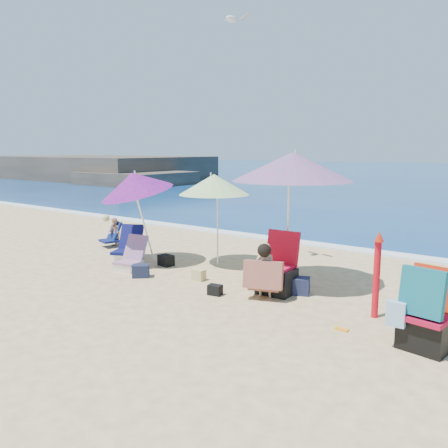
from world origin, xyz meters
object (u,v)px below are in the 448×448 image
Objects in this scene: camp_chair_left at (277,275)px; seagull at (232,19)px; umbrella_striped at (214,185)px; furled_umbrella at (377,271)px; umbrella_blue at (135,183)px; chair_navy at (129,250)px; umbrella_turquoise at (292,167)px; camp_chair_right at (425,319)px; person_center at (265,272)px; chair_rainbow at (130,261)px; person_left at (114,232)px.

seagull is (-1.75, 1.08, 4.70)m from camp_chair_left.
furled_umbrella is (3.80, -1.03, -1.02)m from umbrella_striped.
umbrella_blue is (-1.45, -0.89, 0.02)m from umbrella_striped.
chair_navy is at bearing 177.48° from camp_chair_left.
umbrella_turquoise is at bearing 8.73° from umbrella_blue.
camp_chair_right is at bearing -8.18° from umbrella_blue.
camp_chair_left is at bearing 86.96° from person_center.
umbrella_blue is 1.65m from chair_navy.
camp_chair_right is 6.67m from seagull.
umbrella_striped reaches higher than chair_rainbow.
chair_navy is 1.01m from chair_rainbow.
chair_rainbow is at bearing -32.66° from person_left.
umbrella_turquoise is 3.44× the size of seagull.
umbrella_blue is 2.93× the size of seagull.
umbrella_blue is 3.77m from camp_chair_left.
camp_chair_right is at bearing -9.37° from chair_navy.
umbrella_turquoise is 2.09m from umbrella_striped.
camp_chair_left is at bearing -31.79° from seagull.
chair_navy is at bearing 171.88° from person_center.
umbrella_blue reaches higher than camp_chair_left.
umbrella_turquoise is at bearing 90.02° from person_center.
person_center is at bearing -173.22° from furled_umbrella.
umbrella_blue reaches higher than furled_umbrella.
seagull reaches higher than person_center.
furled_umbrella reaches higher than camp_chair_left.
furled_umbrella is (1.79, -0.67, -1.45)m from umbrella_turquoise.
camp_chair_right is (2.61, -0.91, 0.07)m from camp_chair_left.
chair_navy is 1.21× the size of seagull.
person_center reaches higher than person_left.
umbrella_blue reaches higher than person_center.
person_left is (-7.05, 1.03, -0.34)m from furled_umbrella.
umbrella_striped is 2.57m from chair_navy.
camp_chair_right reaches higher than person_center.
chair_navy is 3.98m from camp_chair_left.
person_center is 5.41m from person_left.
person_center is (-1.79, -0.21, -0.26)m from furled_umbrella.
umbrella_striped is at bearing 164.83° from furled_umbrella.
umbrella_striped is at bearing 19.20° from chair_navy.
furled_umbrella is at bearing 139.11° from camp_chair_right.
chair_rainbow is 0.66× the size of camp_chair_left.
person_left is (-1.31, 0.68, 0.18)m from chair_navy.
furled_umbrella reaches higher than chair_rainbow.
camp_chair_right is (5.83, -0.43, 0.20)m from chair_rainbow.
furled_umbrella is 1.23× the size of camp_chair_left.
umbrella_blue reaches higher than person_left.
seagull is at bearing 139.52° from person_center.
chair_navy is 4.01m from person_center.
umbrella_blue is 2.03× the size of camp_chair_left.
camp_chair_right reaches higher than chair_rainbow.
furled_umbrella reaches higher than person_left.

